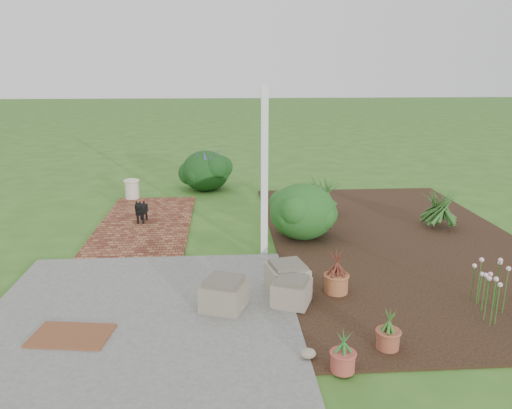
{
  "coord_description": "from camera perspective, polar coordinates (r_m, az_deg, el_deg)",
  "views": [
    {
      "loc": [
        -0.31,
        -6.94,
        2.72
      ],
      "look_at": [
        0.2,
        0.4,
        0.7
      ],
      "focal_mm": 35.0,
      "sensor_mm": 36.0,
      "label": 1
    }
  ],
  "objects": [
    {
      "name": "ground",
      "position": [
        7.46,
        -1.33,
        -6.04
      ],
      "size": [
        80.0,
        80.0,
        0.0
      ],
      "primitive_type": "plane",
      "color": "#36621F",
      "rests_on": "ground"
    },
    {
      "name": "concrete_patio",
      "position": [
        5.93,
        -12.96,
        -12.19
      ],
      "size": [
        3.5,
        3.5,
        0.04
      ],
      "primitive_type": "cube",
      "color": "#60605E",
      "rests_on": "ground"
    },
    {
      "name": "brick_path",
      "position": [
        9.2,
        -12.48,
        -2.07
      ],
      "size": [
        1.6,
        3.5,
        0.04
      ],
      "primitive_type": "cube",
      "color": "#5C291D",
      "rests_on": "ground"
    },
    {
      "name": "garden_bed",
      "position": [
        8.4,
        15.85,
        -4.04
      ],
      "size": [
        4.0,
        7.0,
        0.03
      ],
      "primitive_type": "cube",
      "color": "black",
      "rests_on": "ground"
    },
    {
      "name": "veranda_post",
      "position": [
        7.22,
        0.96,
        3.6
      ],
      "size": [
        0.1,
        0.1,
        2.5
      ],
      "primitive_type": "cube",
      "color": "white",
      "rests_on": "ground"
    },
    {
      "name": "stone_trough_near",
      "position": [
        5.95,
        4.1,
        -10.02
      ],
      "size": [
        0.54,
        0.54,
        0.27
      ],
      "primitive_type": "cube",
      "rotation": [
        0.0,
        0.0,
        -0.4
      ],
      "color": "#7F6D5E",
      "rests_on": "concrete_patio"
    },
    {
      "name": "stone_trough_mid",
      "position": [
        6.28,
        3.59,
        -8.41
      ],
      "size": [
        0.55,
        0.55,
        0.31
      ],
      "primitive_type": "cube",
      "rotation": [
        0.0,
        0.0,
        0.22
      ],
      "color": "gray",
      "rests_on": "concrete_patio"
    },
    {
      "name": "stone_trough_far",
      "position": [
        5.84,
        -3.67,
        -10.29
      ],
      "size": [
        0.6,
        0.6,
        0.31
      ],
      "primitive_type": "cube",
      "rotation": [
        0.0,
        0.0,
        -0.36
      ],
      "color": "#766B59",
      "rests_on": "concrete_patio"
    },
    {
      "name": "coir_doormat",
      "position": [
        5.66,
        -20.35,
        -13.85
      ],
      "size": [
        0.86,
        0.62,
        0.02
      ],
      "primitive_type": "cube",
      "rotation": [
        0.0,
        0.0,
        -0.14
      ],
      "color": "brown",
      "rests_on": "concrete_patio"
    },
    {
      "name": "black_dog",
      "position": [
        9.11,
        -13.0,
        -0.56
      ],
      "size": [
        0.18,
        0.47,
        0.41
      ],
      "rotation": [
        0.0,
        0.0,
        -0.12
      ],
      "color": "black",
      "rests_on": "brick_path"
    },
    {
      "name": "cream_ceramic_urn",
      "position": [
        10.88,
        -13.99,
        1.7
      ],
      "size": [
        0.31,
        0.31,
        0.39
      ],
      "primitive_type": "cylinder",
      "rotation": [
        0.0,
        0.0,
        0.06
      ],
      "color": "beige",
      "rests_on": "brick_path"
    },
    {
      "name": "evergreen_shrub",
      "position": [
        8.14,
        5.36,
        -0.62
      ],
      "size": [
        1.42,
        1.42,
        0.92
      ],
      "primitive_type": "ellipsoid",
      "rotation": [
        0.0,
        0.0,
        0.41
      ],
      "color": "#0F3D11",
      "rests_on": "garden_bed"
    },
    {
      "name": "agapanthus_clump_back",
      "position": [
        9.17,
        20.29,
        0.06
      ],
      "size": [
        0.96,
        0.96,
        0.84
      ],
      "primitive_type": null,
      "rotation": [
        0.0,
        0.0,
        0.03
      ],
      "color": "#123E17",
      "rests_on": "garden_bed"
    },
    {
      "name": "agapanthus_clump_front",
      "position": [
        9.47,
        7.54,
        1.5
      ],
      "size": [
        1.28,
        1.28,
        0.89
      ],
      "primitive_type": null,
      "rotation": [
        0.0,
        0.0,
        -0.35
      ],
      "color": "#134016",
      "rests_on": "garden_bed"
    },
    {
      "name": "pink_flower_patch",
      "position": [
        6.45,
        26.6,
        -8.06
      ],
      "size": [
        1.08,
        1.08,
        0.62
      ],
      "primitive_type": null,
      "rotation": [
        0.0,
        0.0,
        0.13
      ],
      "color": "#113D0F",
      "rests_on": "garden_bed"
    },
    {
      "name": "terracotta_pot_bronze",
      "position": [
        6.32,
        9.16,
        -8.89
      ],
      "size": [
        0.34,
        0.34,
        0.23
      ],
      "primitive_type": "cylinder",
      "rotation": [
        0.0,
        0.0,
        -0.18
      ],
      "color": "#9F5B35",
      "rests_on": "garden_bed"
    },
    {
      "name": "terracotta_pot_small_left",
      "position": [
        5.28,
        14.85,
        -14.65
      ],
      "size": [
        0.27,
        0.27,
        0.19
      ],
      "primitive_type": "cylinder",
      "rotation": [
        0.0,
        0.0,
        0.2
      ],
      "color": "brown",
      "rests_on": "garden_bed"
    },
    {
      "name": "terracotta_pot_small_right",
      "position": [
        4.85,
        9.89,
        -17.25
      ],
      "size": [
        0.28,
        0.28,
        0.19
      ],
      "primitive_type": "cylinder",
      "rotation": [
        0.0,
        0.0,
        -0.31
      ],
      "color": "#A84338",
      "rests_on": "garden_bed"
    },
    {
      "name": "purple_flowering_bush",
      "position": [
        11.48,
        -5.77,
        3.96
      ],
      "size": [
        1.23,
        1.23,
        0.93
      ],
      "primitive_type": "ellipsoid",
      "rotation": [
        0.0,
        0.0,
        -0.13
      ],
      "color": "black",
      "rests_on": "ground"
    }
  ]
}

